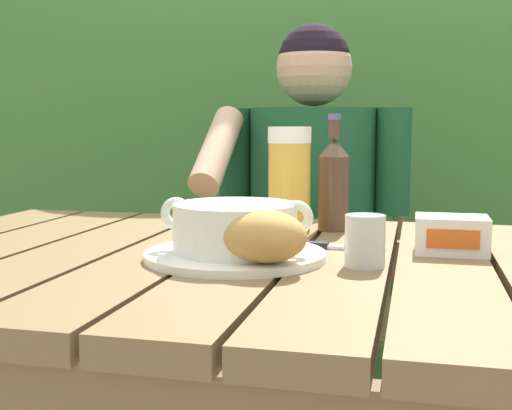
% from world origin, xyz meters
% --- Properties ---
extents(dining_table, '(1.28, 0.83, 0.76)m').
position_xyz_m(dining_table, '(-0.00, 0.00, 0.66)').
color(dining_table, brown).
rests_on(dining_table, ground_plane).
extents(hedge_backdrop, '(3.45, 0.88, 2.22)m').
position_xyz_m(hedge_backdrop, '(-0.05, 1.58, 1.01)').
color(hedge_backdrop, '#3E7333').
rests_on(hedge_backdrop, ground_plane).
extents(chair_near_diner, '(0.46, 0.46, 0.94)m').
position_xyz_m(chair_near_diner, '(-0.01, 0.86, 0.46)').
color(chair_near_diner, brown).
rests_on(chair_near_diner, ground_plane).
extents(person_eating, '(0.48, 0.47, 1.21)m').
position_xyz_m(person_eating, '(-0.01, 0.65, 0.71)').
color(person_eating, '#1A512F').
rests_on(person_eating, ground_plane).
extents(serving_plate, '(0.27, 0.27, 0.01)m').
position_xyz_m(serving_plate, '(-0.02, -0.03, 0.77)').
color(serving_plate, white).
rests_on(serving_plate, dining_table).
extents(soup_bowl, '(0.23, 0.18, 0.08)m').
position_xyz_m(soup_bowl, '(-0.02, -0.03, 0.81)').
color(soup_bowl, white).
rests_on(soup_bowl, serving_plate).
extents(bread_roll, '(0.13, 0.10, 0.07)m').
position_xyz_m(bread_roll, '(0.04, -0.10, 0.81)').
color(bread_roll, '#BD8D48').
rests_on(bread_roll, serving_plate).
extents(beer_glass, '(0.08, 0.08, 0.20)m').
position_xyz_m(beer_glass, '(0.02, 0.22, 0.86)').
color(beer_glass, gold).
rests_on(beer_glass, dining_table).
extents(beer_bottle, '(0.06, 0.06, 0.22)m').
position_xyz_m(beer_bottle, '(0.09, 0.27, 0.85)').
color(beer_bottle, '#4C3527').
rests_on(beer_bottle, dining_table).
extents(water_glass_small, '(0.06, 0.06, 0.07)m').
position_xyz_m(water_glass_small, '(0.18, -0.04, 0.80)').
color(water_glass_small, silver).
rests_on(water_glass_small, dining_table).
extents(butter_tub, '(0.11, 0.09, 0.06)m').
position_xyz_m(butter_tub, '(0.30, 0.09, 0.79)').
color(butter_tub, white).
rests_on(butter_tub, dining_table).
extents(table_knife, '(0.16, 0.02, 0.01)m').
position_xyz_m(table_knife, '(0.11, 0.08, 0.77)').
color(table_knife, silver).
rests_on(table_knife, dining_table).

